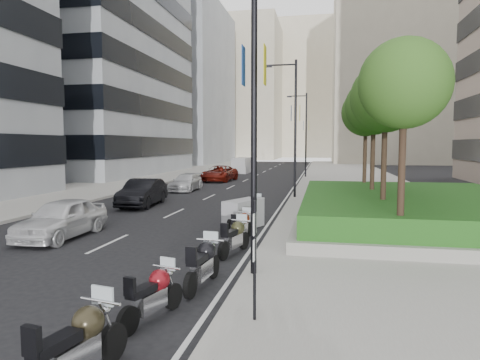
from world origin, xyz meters
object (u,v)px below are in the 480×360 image
(motorcycle_1, at_px, (153,295))
(motorcycle_2, at_px, (203,264))
(parking_sign, at_px, (255,254))
(car_d, at_px, (220,173))
(car_c, at_px, (186,182))
(delivery_van, at_px, (242,166))
(motorcycle_6, at_px, (255,209))
(car_b, at_px, (143,193))
(lamp_post_1, at_px, (293,122))
(lamp_post_2, at_px, (305,131))
(motorcycle_3, at_px, (235,237))
(motorcycle_0, at_px, (77,346))
(motorcycle_4, at_px, (242,226))
(motorcycle_5, at_px, (244,214))
(lamp_post_0, at_px, (248,87))
(car_a, at_px, (62,218))

(motorcycle_1, height_order, motorcycle_2, motorcycle_2)
(parking_sign, relative_size, car_d, 0.46)
(car_c, bearing_deg, delivery_van, 88.68)
(motorcycle_6, bearing_deg, motorcycle_2, -172.26)
(motorcycle_2, bearing_deg, car_c, 24.34)
(motorcycle_1, height_order, car_b, car_b)
(motorcycle_2, distance_m, car_d, 31.34)
(lamp_post_1, height_order, motorcycle_1, lamp_post_1)
(car_b, xyz_separation_m, car_d, (0.37, 17.46, -0.02))
(lamp_post_2, xyz_separation_m, motorcycle_6, (-1.20, -26.24, -4.51))
(parking_sign, xyz_separation_m, motorcycle_3, (-1.51, 5.40, -0.89))
(lamp_post_1, distance_m, parking_sign, 20.33)
(parking_sign, height_order, motorcycle_0, parking_sign)
(lamp_post_1, height_order, car_d, lamp_post_1)
(parking_sign, relative_size, motorcycle_2, 1.12)
(motorcycle_4, bearing_deg, delivery_van, 23.12)
(car_b, bearing_deg, motorcycle_5, -42.87)
(motorcycle_3, relative_size, delivery_van, 0.45)
(motorcycle_4, bearing_deg, car_b, 56.24)
(motorcycle_4, distance_m, car_d, 26.07)
(motorcycle_3, bearing_deg, lamp_post_0, -146.26)
(lamp_post_2, xyz_separation_m, motorcycle_1, (-1.41, -38.10, -4.52))
(motorcycle_5, bearing_deg, car_d, 39.89)
(car_a, height_order, delivery_van, delivery_van)
(motorcycle_3, relative_size, motorcycle_6, 1.01)
(lamp_post_2, relative_size, car_d, 1.65)
(lamp_post_2, distance_m, motorcycle_4, 30.84)
(lamp_post_2, height_order, motorcycle_1, lamp_post_2)
(motorcycle_3, height_order, car_d, car_d)
(motorcycle_4, bearing_deg, motorcycle_2, -167.09)
(motorcycle_1, xyz_separation_m, motorcycle_5, (0.06, 9.76, 0.08))
(motorcycle_4, distance_m, car_a, 6.92)
(parking_sign, bearing_deg, motorcycle_6, 98.95)
(motorcycle_2, xyz_separation_m, motorcycle_6, (-0.22, 9.67, -0.04))
(lamp_post_0, distance_m, lamp_post_2, 35.00)
(motorcycle_1, relative_size, motorcycle_6, 0.96)
(motorcycle_3, height_order, car_c, car_c)
(car_b, relative_size, delivery_van, 1.02)
(car_a, distance_m, car_d, 26.06)
(lamp_post_0, distance_m, car_c, 22.78)
(motorcycle_2, height_order, car_a, car_a)
(motorcycle_6, bearing_deg, motorcycle_3, -170.45)
(lamp_post_2, height_order, car_b, lamp_post_2)
(motorcycle_3, height_order, car_a, car_a)
(motorcycle_2, distance_m, motorcycle_6, 9.68)
(motorcycle_4, relative_size, delivery_van, 0.42)
(car_d, bearing_deg, car_b, -87.23)
(parking_sign, bearing_deg, motorcycle_1, -177.13)
(lamp_post_2, bearing_deg, car_b, -110.11)
(motorcycle_6, xyz_separation_m, car_c, (-7.29, 11.90, 0.09))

